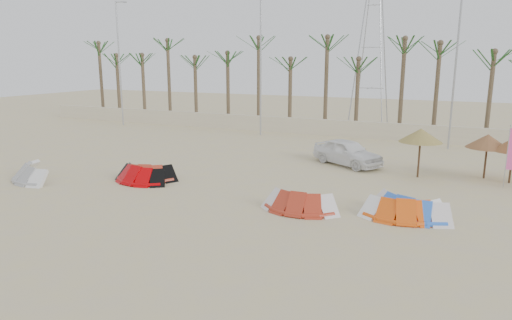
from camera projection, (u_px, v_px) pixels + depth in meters
The scene contains 17 objects.
ground at pixel (187, 227), 16.55m from camera, with size 120.00×120.00×0.00m, color #B9AA8C.
boundary_wall at pixel (340, 128), 35.95m from camera, with size 60.00×0.30×1.30m, color beige.
palm_line at pixel (356, 53), 35.77m from camera, with size 52.00×4.00×7.70m.
lamp_a at pixel (120, 62), 41.18m from camera, with size 1.25×0.14×11.00m.
lamp_b at pixel (261, 62), 35.50m from camera, with size 1.25×0.14×11.00m.
lamp_c at pixel (456, 63), 29.81m from camera, with size 1.25×0.14×11.00m.
pylon at pixel (368, 127), 41.01m from camera, with size 3.00×3.00×14.00m, color #A5A8AD, non-canonical shape.
kite_grey at pixel (37, 171), 23.22m from camera, with size 3.90×2.93×0.90m.
kite_red_left at pixel (150, 171), 23.11m from camera, with size 3.37×2.26×0.90m.
kite_red_mid at pixel (143, 173), 22.81m from camera, with size 3.32×1.93×0.90m.
kite_red_right at pixel (302, 200), 18.41m from camera, with size 3.10×1.59×0.90m.
kite_orange at pixel (406, 207), 17.55m from camera, with size 3.44×2.06×0.90m.
kite_blue at pixel (409, 204), 17.85m from camera, with size 3.73×2.53×0.90m.
parasol_left at pixel (421, 135), 23.13m from camera, with size 2.18×2.18×2.55m.
parasol_right at pixel (488, 141), 22.99m from camera, with size 2.10×2.10×2.28m.
flag_pink at pixel (512, 151), 21.22m from camera, with size 0.45×0.05×3.02m.
car at pixel (347, 152), 26.22m from camera, with size 1.76×4.37×1.49m, color white.
Camera 1 is at (8.77, -13.18, 5.95)m, focal length 32.00 mm.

